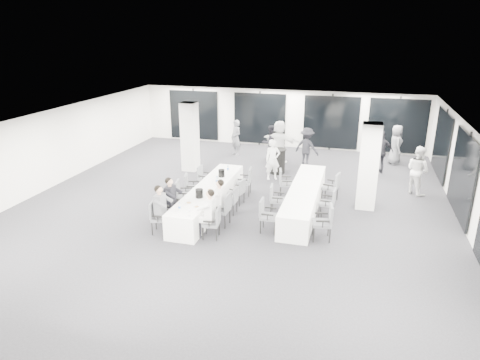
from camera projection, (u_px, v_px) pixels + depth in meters
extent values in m
cube|color=#232328|center=(234.00, 205.00, 14.24)|extent=(14.00, 16.00, 0.02)
cube|color=white|center=(233.00, 122.00, 13.31)|extent=(14.00, 16.00, 0.02)
cube|color=silver|center=(49.00, 149.00, 15.56)|extent=(0.02, 16.00, 2.80)
cube|color=silver|center=(473.00, 185.00, 11.99)|extent=(0.02, 16.00, 2.80)
cube|color=silver|center=(280.00, 118.00, 21.05)|extent=(14.00, 0.02, 2.80)
cube|color=silver|center=(84.00, 315.00, 6.50)|extent=(14.00, 0.02, 2.80)
cube|color=black|center=(279.00, 120.00, 21.01)|extent=(13.60, 0.06, 2.50)
cube|color=black|center=(462.00, 175.00, 12.93)|extent=(0.06, 14.00, 2.50)
cube|color=silver|center=(190.00, 137.00, 17.40)|extent=(0.60, 0.60, 2.80)
cube|color=silver|center=(369.00, 166.00, 13.61)|extent=(0.60, 0.60, 2.80)
cube|color=white|center=(209.00, 198.00, 13.83)|extent=(0.90, 5.00, 0.75)
cube|color=white|center=(304.00, 198.00, 13.77)|extent=(0.90, 5.00, 0.75)
cylinder|color=black|center=(277.00, 161.00, 17.29)|extent=(0.63, 0.63, 0.99)
cylinder|color=black|center=(278.00, 149.00, 17.13)|extent=(0.72, 0.72, 0.02)
cube|color=#57595F|center=(160.00, 218.00, 12.16)|extent=(0.53, 0.55, 0.08)
cube|color=#57595F|center=(152.00, 209.00, 12.09)|extent=(0.14, 0.45, 0.45)
cylinder|color=black|center=(156.00, 223.00, 12.44)|extent=(0.04, 0.04, 0.40)
cylinder|color=black|center=(152.00, 229.00, 12.07)|extent=(0.04, 0.04, 0.40)
cylinder|color=black|center=(169.00, 223.00, 12.41)|extent=(0.04, 0.04, 0.40)
cylinder|color=black|center=(166.00, 229.00, 12.04)|extent=(0.04, 0.04, 0.40)
cube|color=black|center=(162.00, 210.00, 12.34)|extent=(0.34, 0.10, 0.04)
cube|color=black|center=(158.00, 216.00, 11.87)|extent=(0.34, 0.10, 0.04)
cube|color=#57595F|center=(170.00, 208.00, 12.77)|extent=(0.62, 0.63, 0.09)
cube|color=#57595F|center=(164.00, 197.00, 12.79)|extent=(0.19, 0.50, 0.50)
cylinder|color=black|center=(170.00, 212.00, 13.14)|extent=(0.04, 0.04, 0.45)
cylinder|color=black|center=(160.00, 217.00, 12.79)|extent=(0.04, 0.04, 0.45)
cylinder|color=black|center=(181.00, 215.00, 12.94)|extent=(0.04, 0.04, 0.45)
cylinder|color=black|center=(172.00, 220.00, 12.58)|extent=(0.04, 0.04, 0.45)
cube|color=black|center=(176.00, 199.00, 12.93)|extent=(0.37, 0.14, 0.04)
cube|color=black|center=(164.00, 205.00, 12.49)|extent=(0.37, 0.14, 0.04)
cube|color=#57595F|center=(185.00, 196.00, 13.79)|extent=(0.56, 0.58, 0.08)
cube|color=#57595F|center=(177.00, 188.00, 13.71)|extent=(0.16, 0.47, 0.47)
cylinder|color=black|center=(180.00, 200.00, 14.07)|extent=(0.04, 0.04, 0.41)
cylinder|color=black|center=(178.00, 205.00, 13.69)|extent=(0.04, 0.04, 0.41)
cylinder|color=black|center=(192.00, 201.00, 14.05)|extent=(0.04, 0.04, 0.41)
cylinder|color=black|center=(190.00, 205.00, 13.67)|extent=(0.04, 0.04, 0.41)
cube|color=black|center=(186.00, 188.00, 13.97)|extent=(0.34, 0.12, 0.04)
cube|color=black|center=(183.00, 194.00, 13.49)|extent=(0.34, 0.12, 0.04)
cube|color=#57595F|center=(193.00, 189.00, 14.43)|extent=(0.56, 0.58, 0.08)
cube|color=#57595F|center=(186.00, 181.00, 14.34)|extent=(0.17, 0.46, 0.46)
cylinder|color=black|center=(188.00, 193.00, 14.70)|extent=(0.04, 0.04, 0.41)
cylinder|color=black|center=(186.00, 197.00, 14.32)|extent=(0.04, 0.04, 0.41)
cylinder|color=black|center=(199.00, 193.00, 14.69)|extent=(0.04, 0.04, 0.41)
cylinder|color=black|center=(198.00, 198.00, 14.31)|extent=(0.04, 0.04, 0.41)
cube|color=black|center=(193.00, 181.00, 14.60)|extent=(0.34, 0.12, 0.04)
cube|color=black|center=(192.00, 186.00, 14.13)|extent=(0.34, 0.12, 0.04)
cube|color=#57595F|center=(205.00, 178.00, 15.54)|extent=(0.44, 0.45, 0.07)
cube|color=#57595F|center=(200.00, 172.00, 15.52)|extent=(0.08, 0.42, 0.42)
cylinder|color=black|center=(203.00, 182.00, 15.83)|extent=(0.03, 0.03, 0.37)
cylinder|color=black|center=(199.00, 185.00, 15.51)|extent=(0.03, 0.03, 0.37)
cylinder|color=black|center=(212.00, 183.00, 15.72)|extent=(0.03, 0.03, 0.37)
cylinder|color=black|center=(208.00, 186.00, 15.40)|extent=(0.03, 0.03, 0.37)
cube|color=black|center=(207.00, 173.00, 15.69)|extent=(0.31, 0.05, 0.04)
cube|color=black|center=(203.00, 176.00, 15.29)|extent=(0.31, 0.05, 0.04)
cube|color=#57595F|center=(211.00, 224.00, 11.86)|extent=(0.49, 0.50, 0.08)
cube|color=#57595F|center=(218.00, 216.00, 11.75)|extent=(0.10, 0.44, 0.44)
cylinder|color=black|center=(216.00, 235.00, 11.73)|extent=(0.03, 0.03, 0.39)
cylinder|color=black|center=(219.00, 229.00, 12.09)|extent=(0.03, 0.03, 0.39)
cylinder|color=black|center=(203.00, 234.00, 11.79)|extent=(0.03, 0.03, 0.39)
cylinder|color=black|center=(206.00, 228.00, 12.15)|extent=(0.03, 0.03, 0.39)
cube|color=black|center=(209.00, 222.00, 11.59)|extent=(0.33, 0.07, 0.04)
cube|color=black|center=(213.00, 215.00, 12.03)|extent=(0.33, 0.07, 0.04)
cube|color=#57595F|center=(221.00, 210.00, 12.62)|extent=(0.51, 0.53, 0.09)
cube|color=#57595F|center=(228.00, 202.00, 12.45)|extent=(0.09, 0.49, 0.49)
cylinder|color=black|center=(225.00, 222.00, 12.45)|extent=(0.04, 0.04, 0.44)
cylinder|color=black|center=(230.00, 216.00, 12.83)|extent=(0.04, 0.04, 0.44)
cylinder|color=black|center=(211.00, 220.00, 12.58)|extent=(0.04, 0.04, 0.44)
cylinder|color=black|center=(217.00, 215.00, 12.96)|extent=(0.04, 0.04, 0.44)
cube|color=black|center=(217.00, 208.00, 12.32)|extent=(0.36, 0.06, 0.04)
cube|color=black|center=(224.00, 201.00, 12.80)|extent=(0.36, 0.06, 0.04)
cube|color=#57595F|center=(230.00, 201.00, 13.47)|extent=(0.43, 0.45, 0.07)
cube|color=#57595F|center=(236.00, 195.00, 13.33)|extent=(0.07, 0.42, 0.42)
cylinder|color=black|center=(233.00, 211.00, 13.32)|extent=(0.03, 0.03, 0.37)
cylinder|color=black|center=(237.00, 206.00, 13.65)|extent=(0.03, 0.03, 0.37)
cylinder|color=black|center=(222.00, 209.00, 13.43)|extent=(0.03, 0.03, 0.37)
cylinder|color=black|center=(226.00, 205.00, 13.76)|extent=(0.03, 0.03, 0.37)
cube|color=black|center=(227.00, 199.00, 13.21)|extent=(0.31, 0.05, 0.04)
cube|color=black|center=(232.00, 194.00, 13.62)|extent=(0.31, 0.05, 0.04)
cube|color=#57595F|center=(237.00, 192.00, 14.22)|extent=(0.49, 0.50, 0.07)
cube|color=#57595F|center=(242.00, 186.00, 14.06)|extent=(0.12, 0.42, 0.42)
cylinder|color=black|center=(239.00, 201.00, 14.06)|extent=(0.03, 0.03, 0.37)
cylinder|color=black|center=(244.00, 197.00, 14.37)|extent=(0.03, 0.03, 0.37)
cylinder|color=black|center=(230.00, 199.00, 14.21)|extent=(0.03, 0.03, 0.37)
cylinder|color=black|center=(234.00, 196.00, 14.52)|extent=(0.03, 0.03, 0.37)
cube|color=black|center=(234.00, 190.00, 13.97)|extent=(0.31, 0.09, 0.04)
cube|color=black|center=(240.00, 186.00, 14.36)|extent=(0.31, 0.09, 0.04)
cube|color=#57595F|center=(244.00, 182.00, 15.01)|extent=(0.52, 0.54, 0.08)
cube|color=#57595F|center=(250.00, 175.00, 14.88)|extent=(0.11, 0.48, 0.47)
cylinder|color=black|center=(249.00, 191.00, 14.87)|extent=(0.04, 0.04, 0.42)
cylinder|color=black|center=(250.00, 187.00, 15.25)|extent=(0.04, 0.04, 0.42)
cylinder|color=black|center=(237.00, 190.00, 14.93)|extent=(0.04, 0.04, 0.42)
cylinder|color=black|center=(239.00, 186.00, 15.31)|extent=(0.04, 0.04, 0.42)
cube|color=black|center=(243.00, 180.00, 14.71)|extent=(0.35, 0.08, 0.04)
cube|color=black|center=(245.00, 175.00, 15.19)|extent=(0.35, 0.08, 0.04)
cube|color=#57595F|center=(269.00, 217.00, 12.22)|extent=(0.48, 0.50, 0.08)
cube|color=#57595F|center=(262.00, 207.00, 12.19)|extent=(0.07, 0.47, 0.47)
cylinder|color=black|center=(263.00, 221.00, 12.54)|extent=(0.04, 0.04, 0.42)
cylinder|color=black|center=(260.00, 227.00, 12.17)|extent=(0.04, 0.04, 0.42)
cylinder|color=black|center=(277.00, 222.00, 12.44)|extent=(0.04, 0.04, 0.42)
cylinder|color=black|center=(275.00, 228.00, 12.07)|extent=(0.04, 0.04, 0.42)
cube|color=black|center=(271.00, 208.00, 12.40)|extent=(0.35, 0.05, 0.04)
cube|color=black|center=(267.00, 215.00, 11.93)|extent=(0.35, 0.05, 0.04)
cube|color=#57595F|center=(278.00, 200.00, 13.46)|extent=(0.49, 0.51, 0.08)
cube|color=#57595F|center=(271.00, 192.00, 13.41)|extent=(0.10, 0.45, 0.45)
cylinder|color=black|center=(272.00, 204.00, 13.76)|extent=(0.04, 0.04, 0.40)
cylinder|color=black|center=(271.00, 209.00, 13.39)|extent=(0.04, 0.04, 0.40)
cylinder|color=black|center=(284.00, 205.00, 13.69)|extent=(0.04, 0.04, 0.40)
cylinder|color=black|center=(283.00, 210.00, 13.33)|extent=(0.04, 0.04, 0.40)
cube|color=black|center=(279.00, 193.00, 13.63)|extent=(0.33, 0.07, 0.04)
cube|color=black|center=(277.00, 198.00, 13.18)|extent=(0.33, 0.07, 0.04)
cube|color=#57595F|center=(287.00, 184.00, 14.89)|extent=(0.56, 0.57, 0.08)
cube|color=#57595F|center=(280.00, 176.00, 14.81)|extent=(0.16, 0.47, 0.46)
cylinder|color=black|center=(280.00, 188.00, 15.17)|extent=(0.04, 0.04, 0.41)
cylinder|color=black|center=(281.00, 192.00, 14.79)|extent=(0.04, 0.04, 0.41)
cylinder|color=black|center=(292.00, 188.00, 15.15)|extent=(0.04, 0.04, 0.41)
cylinder|color=black|center=(292.00, 192.00, 14.77)|extent=(0.04, 0.04, 0.41)
cube|color=black|center=(286.00, 177.00, 15.07)|extent=(0.34, 0.11, 0.04)
cube|color=black|center=(287.00, 181.00, 14.59)|extent=(0.34, 0.11, 0.04)
cube|color=#57595F|center=(322.00, 223.00, 11.75)|extent=(0.58, 0.59, 0.09)
cube|color=#57595F|center=(331.00, 214.00, 11.63)|extent=(0.15, 0.50, 0.50)
cylinder|color=black|center=(330.00, 236.00, 11.61)|extent=(0.04, 0.04, 0.44)
cylinder|color=black|center=(328.00, 229.00, 12.02)|extent=(0.04, 0.04, 0.44)
cylinder|color=black|center=(314.00, 235.00, 11.65)|extent=(0.04, 0.04, 0.44)
cylinder|color=black|center=(313.00, 228.00, 12.06)|extent=(0.04, 0.04, 0.44)
cube|color=black|center=(323.00, 221.00, 11.43)|extent=(0.37, 0.11, 0.04)
cube|color=black|center=(321.00, 213.00, 11.94)|extent=(0.37, 0.11, 0.04)
cube|color=#57595F|center=(327.00, 203.00, 13.22)|extent=(0.47, 0.49, 0.08)
cube|color=#57595F|center=(334.00, 196.00, 13.07)|extent=(0.09, 0.45, 0.45)
cylinder|color=black|center=(332.00, 214.00, 13.07)|extent=(0.03, 0.03, 0.40)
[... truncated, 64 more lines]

